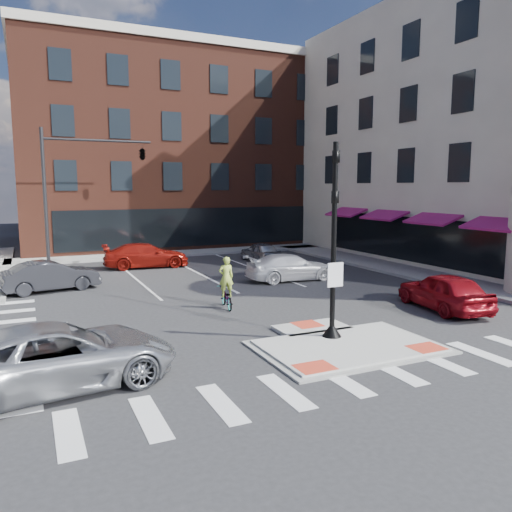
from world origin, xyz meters
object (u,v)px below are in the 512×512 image
red_sedan (444,291)px  bg_car_silver (261,252)px  bg_car_dark (50,276)px  bg_car_red (146,255)px  white_pickup (291,267)px  silver_suv (58,356)px  cyclist (226,291)px

red_sedan → bg_car_silver: size_ratio=1.18×
bg_car_dark → bg_car_silver: bg_car_dark is taller
bg_car_dark → bg_car_red: size_ratio=0.86×
white_pickup → bg_car_silver: size_ratio=1.26×
white_pickup → bg_car_dark: bearing=81.0°
silver_suv → bg_car_red: size_ratio=1.13×
silver_suv → white_pickup: bearing=-57.6°
bg_car_dark → bg_car_silver: bearing=-83.3°
bg_car_silver → bg_car_dark: bearing=17.3°
white_pickup → bg_car_silver: white_pickup is taller
silver_suv → bg_car_dark: bearing=-9.4°
silver_suv → bg_car_red: bearing=-26.6°
bg_car_silver → cyclist: cyclist is taller
silver_suv → bg_car_dark: size_ratio=1.32×
bg_car_silver → cyclist: 12.47m
white_pickup → bg_car_red: (-5.83, 7.22, 0.04)m
bg_car_dark → red_sedan: bearing=-138.3°
silver_suv → bg_car_dark: silver_suv is taller
white_pickup → bg_car_silver: bearing=-9.5°
red_sedan → bg_car_silver: bearing=-76.6°
silver_suv → bg_car_red: (5.83, 17.07, -0.06)m
white_pickup → bg_car_red: size_ratio=0.94×
red_sedan → bg_car_red: (-8.28, 15.18, -0.02)m
bg_car_dark → bg_car_silver: (12.67, 4.22, -0.07)m
bg_car_dark → silver_suv: bearing=166.7°
red_sedan → bg_car_red: 17.29m
silver_suv → bg_car_silver: 20.88m
red_sedan → white_pickup: bearing=-63.8°
red_sedan → bg_car_silver: (-1.10, 14.43, -0.11)m
bg_car_dark → cyclist: 8.89m
silver_suv → bg_car_red: silver_suv is taller
bg_car_dark → cyclist: size_ratio=2.07×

